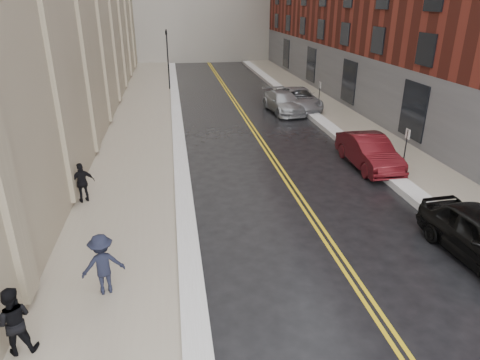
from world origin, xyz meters
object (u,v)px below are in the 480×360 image
object	(u,v)px
car_silver_near	(283,102)
pedestrian_a	(13,321)
car_maroon	(369,152)
pedestrian_b	(103,264)
car_silver_far	(299,99)
pedestrian_c	(82,183)

from	to	relation	value
car_silver_near	pedestrian_a	xyz separation A→B (m)	(-11.67, -21.48, 0.26)
car_maroon	pedestrian_b	bearing A→B (deg)	-144.50
car_maroon	car_silver_far	size ratio (longest dim) A/B	0.85
car_silver_far	pedestrian_a	bearing A→B (deg)	-119.21
car_silver_near	pedestrian_a	distance (m)	24.44
car_silver_near	car_silver_far	distance (m)	1.50
car_silver_near	pedestrian_b	xyz separation A→B (m)	(-10.00, -19.57, 0.30)
pedestrian_b	car_silver_far	bearing A→B (deg)	-132.85
car_silver_near	car_maroon	bearing A→B (deg)	-88.60
car_maroon	pedestrian_b	size ratio (longest dim) A/B	2.69
pedestrian_a	pedestrian_c	bearing A→B (deg)	-98.66
pedestrian_b	pedestrian_a	bearing A→B (deg)	35.17
car_maroon	pedestrian_b	world-z (taller)	pedestrian_b
car_silver_far	pedestrian_a	xyz separation A→B (m)	(-13.00, -22.16, 0.22)
car_maroon	car_silver_far	xyz separation A→B (m)	(0.00, 12.04, -0.01)
car_silver_near	pedestrian_b	size ratio (longest dim) A/B	2.86
car_silver_far	pedestrian_b	distance (m)	23.21
car_silver_near	pedestrian_b	world-z (taller)	pedestrian_b
pedestrian_c	car_silver_near	bearing A→B (deg)	-154.48
car_silver_far	pedestrian_c	world-z (taller)	pedestrian_c
car_maroon	pedestrian_a	xyz separation A→B (m)	(-13.00, -10.12, 0.21)
pedestrian_a	pedestrian_b	distance (m)	2.53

